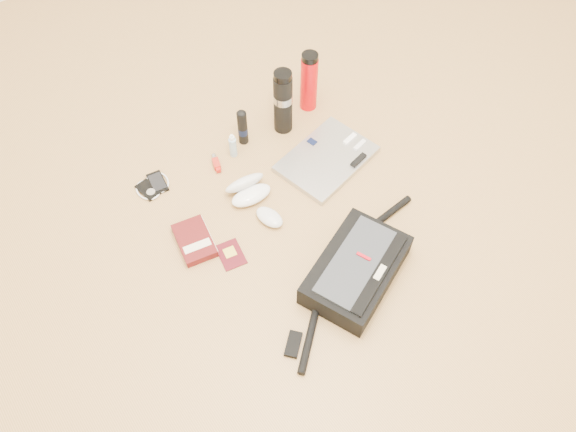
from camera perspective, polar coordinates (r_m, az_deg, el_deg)
The scene contains 14 objects.
ground at distance 2.07m, azimuth 1.12°, elevation -1.17°, with size 4.00×4.00×0.00m, color #AE8148.
messenger_bag at distance 1.94m, azimuth 6.94°, elevation -5.47°, with size 0.75×0.37×0.11m.
laptop at distance 2.26m, azimuth 3.99°, elevation 5.82°, with size 0.42×0.33×0.04m.
book at distance 2.05m, azimuth -9.45°, elevation -2.48°, with size 0.15×0.20×0.03m.
passport at distance 2.02m, azimuth -5.83°, elevation -3.90°, with size 0.10×0.13×0.01m.
mouse at distance 2.08m, azimuth -1.90°, elevation -0.12°, with size 0.09×0.13×0.04m.
sunglasses_case at distance 2.14m, azimuth -4.09°, elevation 2.73°, with size 0.17×0.15×0.09m.
ipod at distance 2.23m, azimuth -14.03°, elevation 2.59°, with size 0.10×0.11×0.01m.
phone at distance 2.25m, azimuth -13.12°, elevation 3.34°, with size 0.10×0.12×0.01m.
inhaler at distance 2.26m, azimuth -7.31°, elevation 5.35°, with size 0.05×0.09×0.02m.
spray_bottle at distance 2.26m, azimuth -5.62°, elevation 7.06°, with size 0.03×0.03×0.11m.
aerosol_can at distance 2.28m, azimuth -4.64°, elevation 8.99°, with size 0.04×0.04×0.17m.
thermos_black at distance 2.28m, azimuth -0.51°, elevation 11.54°, with size 0.10×0.10×0.30m.
thermos_red at distance 2.39m, azimuth 2.14°, elevation 13.48°, with size 0.09×0.09×0.28m.
Camera 1 is at (-0.71, -0.90, 1.73)m, focal length 35.00 mm.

